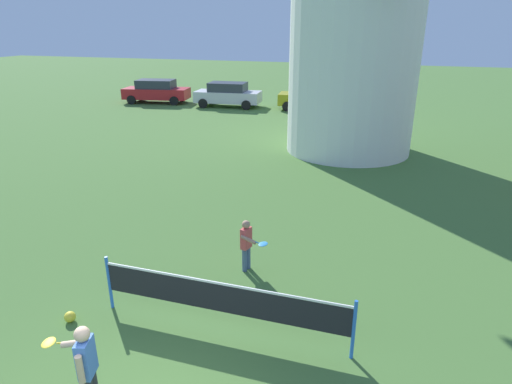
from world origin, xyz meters
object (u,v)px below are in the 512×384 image
tennis_net (221,298)px  player_far (247,243)px  parked_car_mustard (310,97)px  player_near (86,364)px  parked_car_red (156,91)px  parked_car_silver (228,94)px  stray_ball (70,317)px

tennis_net → player_far: size_ratio=3.86×
parked_car_mustard → player_far: bearing=-82.8°
player_near → parked_car_red: bearing=117.5°
tennis_net → parked_car_silver: 22.67m
stray_ball → parked_car_mustard: bearing=89.9°
player_near → stray_ball: 2.34m
stray_ball → player_near: bearing=-43.2°
player_near → parked_car_silver: bearing=106.5°
player_far → stray_ball: (-2.51, -2.70, -0.57)m
player_near → parked_car_mustard: bearing=93.8°
player_far → parked_car_red: parked_car_red is taller
parked_car_silver → parked_car_mustard: same height
parked_car_red → parked_car_mustard: same height
parked_car_red → player_far: bearing=-55.7°
parked_car_silver → parked_car_mustard: bearing=6.1°
stray_ball → tennis_net: bearing=12.5°
parked_car_silver → player_near: bearing=-73.5°
player_near → parked_car_mustard: parked_car_mustard is taller
player_far → stray_ball: bearing=-132.9°
player_near → parked_car_silver: parked_car_silver is taller
stray_ball → parked_car_red: parked_car_red is taller
tennis_net → parked_car_mustard: bearing=97.1°
player_far → parked_car_silver: size_ratio=0.27×
parked_car_mustard → stray_ball: bearing=-90.1°
tennis_net → stray_ball: size_ratio=22.56×
parked_car_silver → tennis_net: bearing=-69.3°
player_far → stray_ball: 3.73m
stray_ball → parked_car_silver: (-5.27, 21.81, 0.71)m
parked_car_silver → player_far: bearing=-67.8°
player_far → parked_car_mustard: bearing=97.2°
stray_ball → parked_car_mustard: parked_car_mustard is taller
player_near → parked_car_mustard: size_ratio=0.35×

